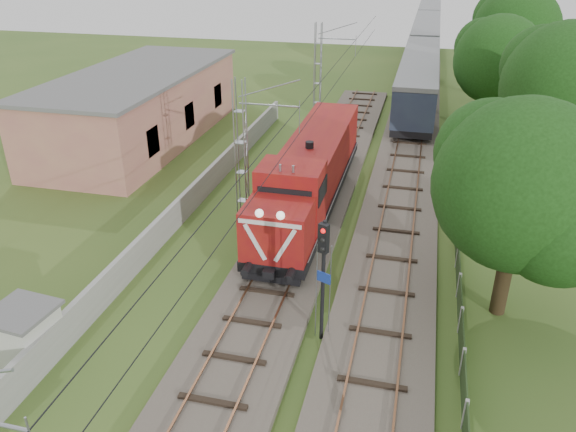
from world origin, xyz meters
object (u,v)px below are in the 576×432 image
(locomotive, at_px, (311,173))
(coach_rake, at_px, (428,23))
(signal_post, at_px, (323,262))
(relay_hut, at_px, (26,335))

(locomotive, xyz_separation_m, coach_rake, (5.00, 60.62, 0.40))
(coach_rake, distance_m, signal_post, 71.92)
(locomotive, bearing_deg, coach_rake, 85.28)
(locomotive, height_order, signal_post, signal_post)
(signal_post, height_order, relay_hut, signal_post)
(coach_rake, height_order, signal_post, signal_post)
(locomotive, relative_size, relay_hut, 7.37)
(signal_post, relative_size, relay_hut, 2.19)
(coach_rake, bearing_deg, locomotive, -94.72)
(locomotive, relative_size, signal_post, 3.37)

